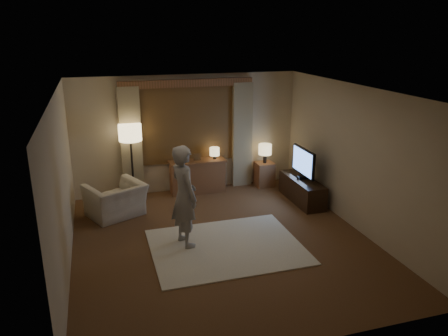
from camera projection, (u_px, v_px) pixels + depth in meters
name	position (u px, v px, depth m)	size (l,w,h in m)	color
room	(215.00, 160.00, 7.62)	(5.04, 5.54, 2.64)	brown
rug	(226.00, 246.00, 7.38)	(2.50, 2.00, 0.02)	white
sideboard	(198.00, 177.00, 9.78)	(1.20, 0.40, 0.70)	brown
picture_frame	(197.00, 158.00, 9.65)	(0.16, 0.02, 0.20)	brown
plant	(179.00, 157.00, 9.52)	(0.17, 0.13, 0.30)	#999999
table_lamp_sideboard	(215.00, 152.00, 9.73)	(0.22, 0.22, 0.30)	black
floor_lamp	(130.00, 137.00, 9.08)	(0.48, 0.48, 1.64)	black
armchair	(116.00, 200.00, 8.52)	(1.01, 0.89, 0.66)	beige
side_table	(264.00, 174.00, 10.20)	(0.40, 0.40, 0.56)	brown
table_lamp_side	(265.00, 150.00, 10.02)	(0.30, 0.30, 0.44)	black
tv_stand	(302.00, 190.00, 9.28)	(0.45, 1.40, 0.50)	black
tv	(303.00, 162.00, 9.09)	(0.22, 0.92, 0.66)	black
person	(184.00, 196.00, 7.21)	(0.63, 0.42, 1.74)	#A59F98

